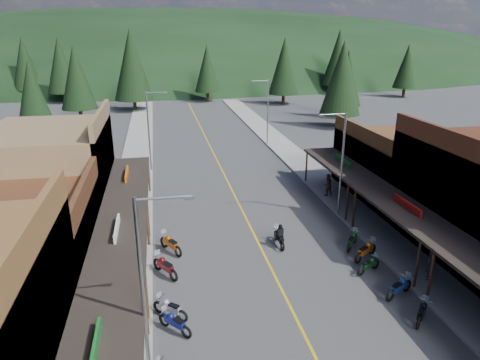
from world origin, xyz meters
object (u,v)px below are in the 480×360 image
pine_2 (132,65)px  pine_10 (76,77)px  pine_7 (25,63)px  streetlight_1 (150,128)px  pine_5 (338,57)px  bike_east_9 (352,240)px  pine_3 (207,69)px  streetlight_2 (340,160)px  bike_east_5 (422,312)px  shop_west_3 (55,175)px  rider_on_bike (279,237)px  shop_west_2 (20,249)px  bike_east_7 (369,264)px  streetlight_3 (267,109)px  pedestrian_east_a (430,265)px  pine_6 (407,66)px  pine_11 (342,78)px  pine_8 (32,92)px  pine_9 (347,78)px  bike_west_8 (165,266)px  shop_east_3 (398,167)px  shop_east_2 (480,196)px  pine_1 (61,65)px  bike_east_6 (399,287)px  bike_west_9 (171,243)px  pedestrian_east_b (327,185)px  pine_4 (284,66)px  bike_west_6 (175,322)px  bike_east_8 (366,250)px  bike_west_7 (170,307)px

pine_2 → pine_10: bearing=-135.0°
pine_7 → streetlight_1: bearing=-65.1°
pine_5 → bike_east_9: size_ratio=6.96×
pine_3 → streetlight_2: bearing=-87.1°
bike_east_5 → shop_west_3: bearing=-175.1°
bike_east_5 → rider_on_bike: size_ratio=0.89×
rider_on_bike → shop_west_2: bearing=-171.2°
pine_5 → bike_east_7: (-28.49, -72.13, -7.46)m
shop_west_2 → pine_2: bearing=86.2°
pine_3 → bike_east_9: pine_3 is taller
rider_on_bike → shop_west_3: bearing=154.2°
streetlight_3 → bike_east_7: 30.42m
pedestrian_east_a → streetlight_2: bearing=-147.4°
streetlight_2 → pine_6: (39.05, 56.00, 2.02)m
pine_11 → streetlight_1: bearing=-149.3°
pine_7 → bike_east_9: (37.88, -73.09, -6.66)m
pine_5 → pine_8: pine_5 is taller
pine_2 → bike_east_9: size_ratio=6.96×
pine_9 → bike_west_8: pine_9 is taller
shop_east_3 → shop_east_2: bearing=-89.8°
pine_1 → bike_east_6: bearing=-67.6°
shop_west_3 → rider_on_bike: (15.06, -7.19, -2.87)m
streetlight_2 → bike_west_8: streetlight_2 is taller
bike_west_9 → bike_east_7: 12.26m
streetlight_3 → pine_11: bearing=31.5°
bike_east_5 → bike_east_9: 7.72m
shop_west_2 → pine_10: (-4.25, 48.30, 4.25)m
shop_west_3 → pine_7: (-18.22, 64.70, 3.72)m
pine_1 → pedestrian_east_b: 66.51m
pine_11 → bike_east_9: pine_11 is taller
streetlight_2 → pine_2: (-16.95, 50.00, 3.53)m
bike_east_7 → streetlight_1: bearing=-176.0°
shop_west_3 → bike_east_6: 24.39m
streetlight_1 → pine_9: pine_9 is taller
shop_west_2 → bike_east_9: size_ratio=5.42×
pine_4 → pine_7: bearing=162.3°
streetlight_2 → bike_west_6: size_ratio=3.96×
pine_6 → pine_3: bearing=177.3°
pine_6 → bike_east_8: pine_6 is taller
bike_west_6 → bike_east_7: size_ratio=1.08×
pine_2 → bike_east_5: 65.22m
streetlight_1 → pine_11: size_ratio=0.65×
pine_10 → rider_on_bike: pine_10 is taller
pine_6 → streetlight_1: bearing=-141.6°
shop_east_2 → bike_east_7: shop_east_2 is taller
bike_west_6 → bike_west_9: bike_west_9 is taller
streetlight_1 → pine_3: 45.39m
pine_7 → bike_west_7: bearing=-71.7°
streetlight_3 → bike_east_5: size_ratio=4.20×
pine_1 → rider_on_bike: pine_1 is taller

